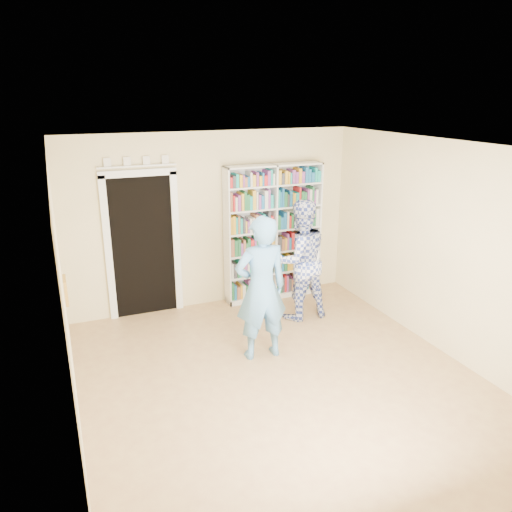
{
  "coord_description": "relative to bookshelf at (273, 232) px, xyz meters",
  "views": [
    {
      "loc": [
        -2.22,
        -4.66,
        3.23
      ],
      "look_at": [
        0.06,
        0.9,
        1.25
      ],
      "focal_mm": 35.0,
      "sensor_mm": 36.0,
      "label": 1
    }
  ],
  "objects": [
    {
      "name": "floor",
      "position": [
        -0.95,
        -2.34,
        -1.1
      ],
      "size": [
        5.0,
        5.0,
        0.0
      ],
      "primitive_type": "plane",
      "color": "#A1724D",
      "rests_on": "ground"
    },
    {
      "name": "ceiling",
      "position": [
        -0.95,
        -2.34,
        1.6
      ],
      "size": [
        5.0,
        5.0,
        0.0
      ],
      "primitive_type": "plane",
      "rotation": [
        3.14,
        0.0,
        0.0
      ],
      "color": "white",
      "rests_on": "wall_back"
    },
    {
      "name": "wall_back",
      "position": [
        -0.95,
        0.16,
        0.25
      ],
      "size": [
        4.5,
        0.0,
        4.5
      ],
      "primitive_type": "plane",
      "rotation": [
        1.57,
        0.0,
        0.0
      ],
      "color": "#F7E2AA",
      "rests_on": "floor"
    },
    {
      "name": "wall_left",
      "position": [
        -3.2,
        -2.34,
        0.25
      ],
      "size": [
        0.0,
        5.0,
        5.0
      ],
      "primitive_type": "plane",
      "rotation": [
        1.57,
        0.0,
        1.57
      ],
      "color": "#F7E2AA",
      "rests_on": "floor"
    },
    {
      "name": "wall_right",
      "position": [
        1.3,
        -2.34,
        0.25
      ],
      "size": [
        0.0,
        5.0,
        5.0
      ],
      "primitive_type": "plane",
      "rotation": [
        1.57,
        0.0,
        -1.57
      ],
      "color": "#F7E2AA",
      "rests_on": "floor"
    },
    {
      "name": "bookshelf",
      "position": [
        0.0,
        0.0,
        0.0
      ],
      "size": [
        1.59,
        0.3,
        2.18
      ],
      "rotation": [
        0.0,
        0.0,
        0.32
      ],
      "color": "white",
      "rests_on": "floor"
    },
    {
      "name": "doorway",
      "position": [
        -2.05,
        0.13,
        0.08
      ],
      "size": [
        1.1,
        0.08,
        2.43
      ],
      "color": "black",
      "rests_on": "floor"
    },
    {
      "name": "wall_art",
      "position": [
        -3.18,
        -2.14,
        0.3
      ],
      "size": [
        0.03,
        0.25,
        0.25
      ],
      "primitive_type": "cube",
      "color": "brown",
      "rests_on": "wall_left"
    },
    {
      "name": "man_blue",
      "position": [
        -0.94,
        -1.74,
        -0.18
      ],
      "size": [
        0.69,
        0.46,
        1.85
      ],
      "primitive_type": "imported",
      "rotation": [
        0.0,
        0.0,
        3.11
      ],
      "color": "#5790C2",
      "rests_on": "floor"
    },
    {
      "name": "man_plaid",
      "position": [
        0.04,
        -0.87,
        -0.21
      ],
      "size": [
        0.88,
        0.69,
        1.8
      ],
      "primitive_type": "imported",
      "rotation": [
        0.0,
        0.0,
        3.16
      ],
      "color": "#314397",
      "rests_on": "floor"
    },
    {
      "name": "paper_sheet",
      "position": [
        0.15,
        -1.04,
        -0.12
      ],
      "size": [
        0.21,
        0.01,
        0.29
      ],
      "primitive_type": "cube",
      "rotation": [
        0.0,
        0.0,
        0.0
      ],
      "color": "white",
      "rests_on": "man_plaid"
    }
  ]
}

